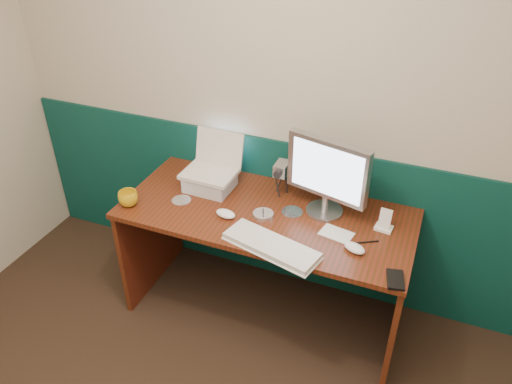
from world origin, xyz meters
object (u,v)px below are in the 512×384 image
at_px(keyboard, 271,246).
at_px(desk, 266,264).
at_px(camcorder, 281,179).
at_px(mug, 128,198).
at_px(laptop, 208,156).
at_px(monitor, 327,176).

bearing_deg(keyboard, desk, 129.78).
bearing_deg(camcorder, mug, -151.14).
xyz_separation_m(laptop, camcorder, (0.41, 0.10, -0.12)).
bearing_deg(desk, camcorder, 86.06).
bearing_deg(camcorder, monitor, -17.72).
bearing_deg(keyboard, camcorder, 118.34).
distance_m(laptop, mug, 0.50).
bearing_deg(mug, keyboard, -4.00).
bearing_deg(desk, monitor, 21.48).
bearing_deg(monitor, mug, -147.42).
height_order(keyboard, camcorder, camcorder).
xyz_separation_m(monitor, mug, (-1.03, -0.34, -0.19)).
bearing_deg(keyboard, laptop, 158.16).
relative_size(monitor, mug, 4.20).
relative_size(laptop, mug, 2.74).
height_order(monitor, camcorder, monitor).
bearing_deg(keyboard, mug, -169.66).
relative_size(laptop, monitor, 0.65).
height_order(desk, keyboard, keyboard).
distance_m(keyboard, camcorder, 0.51).
xyz_separation_m(desk, monitor, (0.30, 0.12, 0.60)).
relative_size(monitor, keyboard, 0.93).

